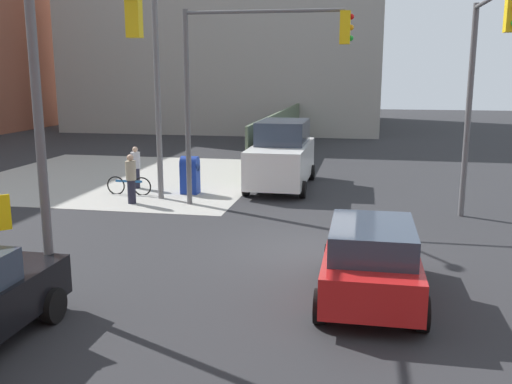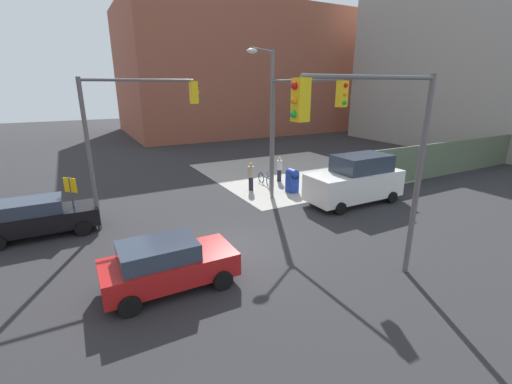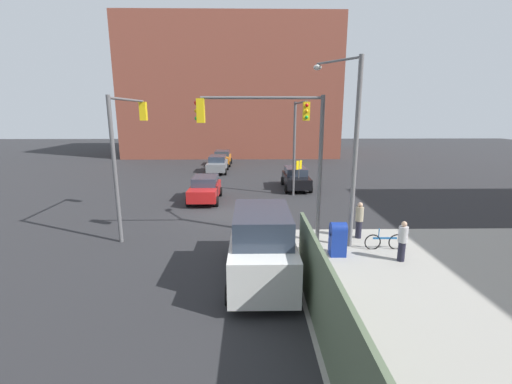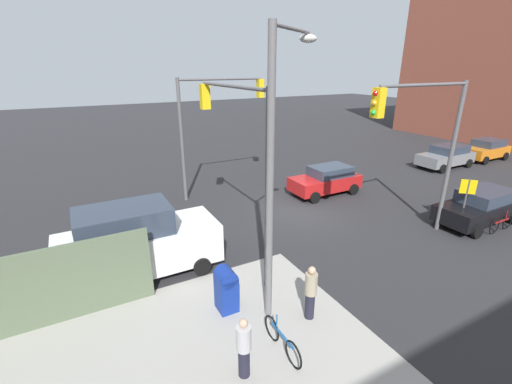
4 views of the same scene
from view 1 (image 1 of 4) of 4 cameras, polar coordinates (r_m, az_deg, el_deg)
name	(u,v)px [view 1 (image 1 of 4)]	position (r m, az deg, el deg)	size (l,w,h in m)	color
ground_plane	(305,250)	(14.80, 4.97, -5.81)	(120.00, 120.00, 0.00)	#28282B
sidewalk_corner	(122,177)	(25.66, -13.28, 1.48)	(12.00, 12.00, 0.01)	#9E9B93
construction_fence	(281,133)	(31.96, 2.48, 5.93)	(18.84, 0.12, 2.40)	#56664C
building_loft_east	(239,13)	(51.48, -1.68, 17.50)	(20.00, 24.00, 19.15)	#9E9B93
traffic_signal_nw_corner	(85,66)	(12.87, -16.75, 11.94)	(5.06, 0.36, 6.50)	#59595B
traffic_signal_se_corner	(484,68)	(16.92, 21.87, 11.45)	(5.06, 0.36, 6.50)	#59595B
traffic_signal_ne_corner	(249,68)	(18.92, -0.73, 12.31)	(0.36, 5.53, 6.50)	#59595B
street_lamp_corner	(159,66)	(20.17, -9.66, 12.31)	(2.36, 1.63, 8.00)	slate
mailbox_blue	(190,174)	(21.54, -6.62, 1.83)	(0.56, 0.64, 1.43)	navy
sedan_red	(371,259)	(11.63, 11.44, -6.58)	(4.10, 2.02, 1.62)	#B21919
van_white_delivery	(282,155)	(22.64, 2.60, 3.71)	(5.40, 2.32, 2.62)	white
pedestrian_crossing	(131,178)	(20.18, -12.39, 1.36)	(0.36, 0.36, 1.73)	#9E937A
pedestrian_waiting	(136,167)	(22.90, -11.93, 2.48)	(0.36, 0.36, 1.65)	#B2B2B7
bicycle_leaning_on_fence	(129,186)	(21.82, -12.58, 0.64)	(0.05, 1.75, 0.97)	black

